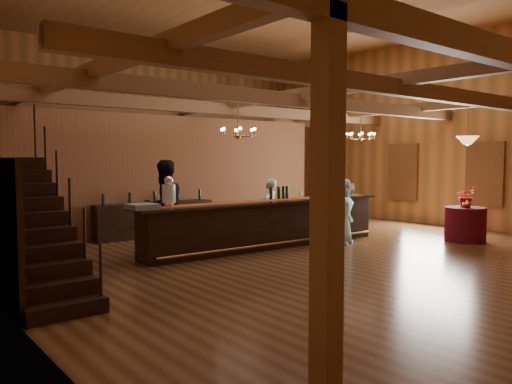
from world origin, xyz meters
TOP-DOWN VIEW (x-y plane):
  - floor at (0.00, 0.00)m, footprint 14.00×14.00m
  - wall_back at (0.00, 7.00)m, footprint 12.00×0.10m
  - wall_right at (6.00, 0.00)m, footprint 0.10×14.00m
  - beam_grid at (0.00, 0.51)m, footprint 11.90×13.90m
  - support_posts at (0.00, -0.50)m, footprint 9.20×10.20m
  - partition_wall at (-0.50, 3.50)m, footprint 9.00×0.18m
  - window_right_front at (5.95, -1.60)m, footprint 0.12×1.05m
  - window_right_back at (5.95, 1.00)m, footprint 0.12×1.05m
  - staircase at (-5.45, -0.74)m, footprint 1.00×2.80m
  - backroom_boxes at (-0.29, 5.50)m, footprint 4.10×0.60m
  - tasting_bar at (-0.34, 0.15)m, footprint 6.27×1.10m
  - beverage_dispenser at (-2.71, 0.31)m, footprint 0.26×0.26m
  - glass_rack_tray at (-3.30, 0.24)m, footprint 0.50×0.50m
  - raffle_drum at (2.17, -0.03)m, footprint 0.34×0.24m
  - bar_bottle_0 at (-0.14, 0.26)m, footprint 0.07×0.07m
  - bar_bottle_1 at (0.08, 0.25)m, footprint 0.07×0.07m
  - bar_bottle_2 at (0.22, 0.24)m, footprint 0.07×0.07m
  - bar_bottle_3 at (0.32, 0.23)m, footprint 0.07×0.07m
  - backbar_shelf at (-1.57, 3.09)m, footprint 3.10×0.63m
  - round_table at (3.87, -2.20)m, footprint 0.94×0.94m
  - chandelier_left at (-0.91, 0.46)m, footprint 0.80×0.80m
  - chandelier_right at (3.88, 1.01)m, footprint 0.80×0.80m
  - pendant_lamp at (3.87, -2.20)m, footprint 0.52×0.52m
  - bartender at (0.36, 0.89)m, footprint 0.64×0.54m
  - staff_second at (-2.44, 1.01)m, footprint 0.98×0.78m
  - guest at (1.33, -0.57)m, footprint 0.85×0.68m
  - floor_plant at (1.49, 3.81)m, footprint 0.64×0.52m
  - table_flowers at (3.98, -2.13)m, footprint 0.47×0.41m
  - table_vase at (3.79, -2.27)m, footprint 0.20×0.20m

SIDE VIEW (x-z plane):
  - floor at x=0.00m, z-range 0.00..0.00m
  - round_table at x=3.87m, z-range 0.00..0.81m
  - backbar_shelf at x=-1.57m, z-range 0.00..0.87m
  - tasting_bar at x=-0.34m, z-range 0.00..1.05m
  - backroom_boxes at x=-0.29m, z-range -0.02..1.08m
  - floor_plant at x=1.49m, z-range 0.00..1.15m
  - bartender at x=0.36m, z-range 0.00..1.49m
  - guest at x=1.33m, z-range 0.00..1.51m
  - staff_second at x=-2.44m, z-range 0.00..1.95m
  - table_vase at x=3.79m, z-range 0.81..1.14m
  - staircase at x=-5.45m, z-range 0.00..2.00m
  - table_flowers at x=3.98m, z-range 0.81..1.32m
  - glass_rack_tray at x=-3.30m, z-range 1.04..1.14m
  - bar_bottle_0 at x=-0.14m, z-range 1.04..1.34m
  - bar_bottle_1 at x=0.08m, z-range 1.04..1.34m
  - bar_bottle_2 at x=0.22m, z-range 1.04..1.34m
  - bar_bottle_3 at x=0.32m, z-range 1.04..1.34m
  - raffle_drum at x=2.17m, z-range 1.07..1.37m
  - beverage_dispenser at x=-2.71m, z-range 1.03..1.63m
  - window_right_front at x=5.95m, z-range 0.67..2.42m
  - window_right_back at x=5.95m, z-range 0.67..2.42m
  - partition_wall at x=-0.50m, z-range 0.00..3.10m
  - support_posts at x=0.00m, z-range 0.00..3.20m
  - pendant_lamp at x=3.87m, z-range 1.95..2.85m
  - chandelier_left at x=-0.91m, z-range 2.15..2.96m
  - chandelier_right at x=3.88m, z-range 2.25..2.99m
  - wall_back at x=0.00m, z-range 0.00..5.50m
  - wall_right at x=6.00m, z-range 0.00..5.50m
  - beam_grid at x=0.00m, z-range 3.05..3.44m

